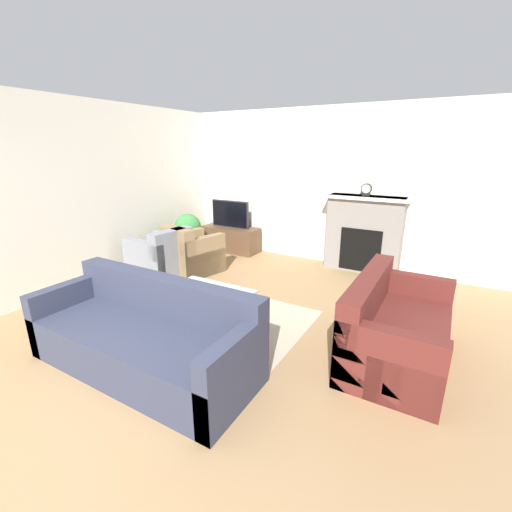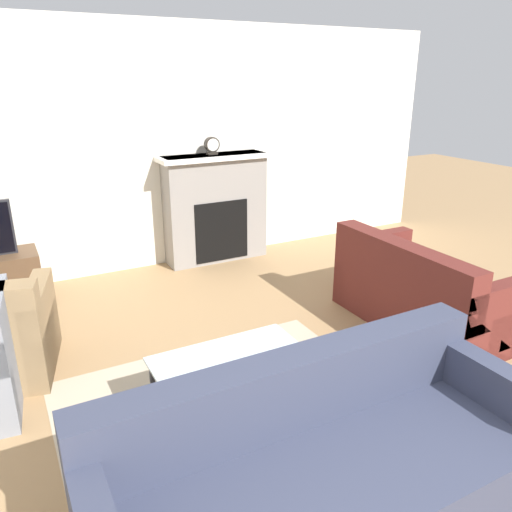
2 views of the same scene
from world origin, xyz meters
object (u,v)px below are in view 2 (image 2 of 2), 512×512
object	(u,v)px
couch_sectional	(323,477)
coffee_table	(233,366)
couch_loveseat	(422,295)
armchair_accent	(0,338)
mantel_clock	(212,145)

from	to	relation	value
couch_sectional	coffee_table	xyz separation A→B (m)	(-0.01, 0.99, 0.08)
couch_loveseat	armchair_accent	world-z (taller)	same
couch_sectional	coffee_table	distance (m)	0.99
couch_sectional	mantel_clock	world-z (taller)	mantel_clock
coffee_table	armchair_accent	bearing A→B (deg)	136.58
couch_loveseat	coffee_table	world-z (taller)	couch_loveseat
couch_loveseat	coffee_table	distance (m)	2.06
couch_sectional	coffee_table	size ratio (longest dim) A/B	2.25
mantel_clock	coffee_table	bearing A→B (deg)	-111.32
coffee_table	mantel_clock	distance (m)	3.17
couch_loveseat	mantel_clock	xyz separation A→B (m)	(-0.93, 2.45, 1.09)
couch_sectional	armchair_accent	size ratio (longest dim) A/B	2.35
armchair_accent	couch_loveseat	bearing A→B (deg)	178.35
couch_sectional	armchair_accent	distance (m)	2.60
couch_sectional	mantel_clock	bearing A→B (deg)	74.08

